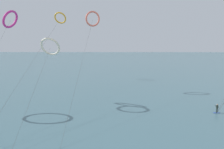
{
  "coord_description": "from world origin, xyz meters",
  "views": [
    {
      "loc": [
        0.31,
        -8.0,
        13.13
      ],
      "look_at": [
        0.0,
        22.78,
        7.68
      ],
      "focal_mm": 31.19,
      "sensor_mm": 36.0,
      "label": 1
    }
  ],
  "objects": [
    {
      "name": "kite_ivory",
      "position": [
        -12.9,
        32.43,
        11.8
      ],
      "size": [
        4.48,
        21.95,
        13.75
      ],
      "rotation": [
        0.0,
        0.0,
        3.0
      ],
      "color": "silver",
      "rests_on": "ground"
    },
    {
      "name": "kite_amber",
      "position": [
        -17.93,
        59.89,
        20.49
      ],
      "size": [
        4.96,
        51.85,
        22.44
      ],
      "rotation": [
        0.0,
        0.0,
        3.01
      ],
      "color": "orange",
      "rests_on": "ground"
    },
    {
      "name": "sea_water",
      "position": [
        0.0,
        107.78,
        0.04
      ],
      "size": [
        400.0,
        200.0,
        0.08
      ],
      "primitive_type": "cube",
      "color": "#476B75",
      "rests_on": "ground"
    },
    {
      "name": "surfer_cobalt",
      "position": [
        19.0,
        25.75,
        0.82
      ],
      "size": [
        1.4,
        0.7,
        1.7
      ],
      "rotation": [
        0.0,
        0.0,
        3.65
      ],
      "color": "#2647B7",
      "rests_on": "ground"
    },
    {
      "name": "kite_magenta",
      "position": [
        -20.1,
        31.28,
        17.13
      ],
      "size": [
        3.55,
        24.05,
        18.93
      ],
      "rotation": [
        0.0,
        0.0,
        4.49
      ],
      "color": "#CC288E",
      "rests_on": "ground"
    },
    {
      "name": "kite_coral",
      "position": [
        -5.08,
        42.65,
        18.4
      ],
      "size": [
        3.81,
        30.52,
        20.37
      ],
      "rotation": [
        0.0,
        0.0,
        3.61
      ],
      "color": "#EA7260",
      "rests_on": "ground"
    }
  ]
}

